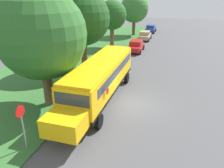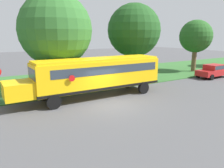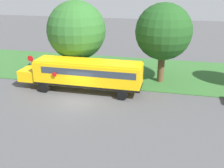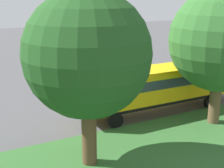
# 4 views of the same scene
# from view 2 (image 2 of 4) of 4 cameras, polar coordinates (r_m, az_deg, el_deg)

# --- Properties ---
(ground_plane) EXTENTS (120.00, 120.00, 0.00)m
(ground_plane) POSITION_cam_2_polar(r_m,az_deg,el_deg) (15.84, -0.06, -5.63)
(ground_plane) COLOR #4C4C4F
(grass_verge) EXTENTS (12.00, 80.00, 0.08)m
(grass_verge) POSITION_cam_2_polar(r_m,az_deg,el_deg) (24.64, -12.28, 0.80)
(grass_verge) COLOR #33662D
(grass_verge) RESTS_ON ground
(school_bus) EXTENTS (2.84, 12.42, 3.16)m
(school_bus) POSITION_cam_2_polar(r_m,az_deg,el_deg) (17.67, -4.24, 2.69)
(school_bus) COLOR yellow
(school_bus) RESTS_ON ground
(car_red_nearest) EXTENTS (2.02, 4.40, 1.56)m
(car_red_nearest) POSITION_cam_2_polar(r_m,az_deg,el_deg) (28.77, 24.99, 3.27)
(car_red_nearest) COLOR #B21E1E
(car_red_nearest) RESTS_ON ground
(oak_tree_beside_bus) EXTENTS (6.29, 6.29, 8.56)m
(oak_tree_beside_bus) POSITION_cam_2_polar(r_m,az_deg,el_deg) (19.94, -14.71, 13.66)
(oak_tree_beside_bus) COLOR brown
(oak_tree_beside_bus) RESTS_ON ground
(oak_tree_roadside_mid) EXTENTS (5.84, 5.84, 8.41)m
(oak_tree_roadside_mid) POSITION_cam_2_polar(r_m,az_deg,el_deg) (24.90, 5.67, 13.90)
(oak_tree_roadside_mid) COLOR brown
(oak_tree_roadside_mid) RESTS_ON ground
(oak_tree_far_end) EXTENTS (4.34, 4.34, 7.01)m
(oak_tree_far_end) POSITION_cam_2_polar(r_m,az_deg,el_deg) (32.16, 21.25, 11.47)
(oak_tree_far_end) COLOR brown
(oak_tree_far_end) RESTS_ON ground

